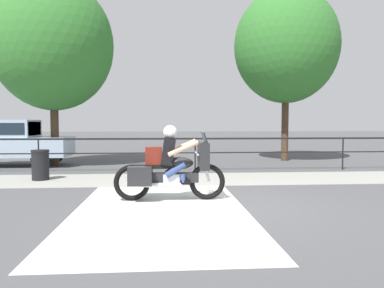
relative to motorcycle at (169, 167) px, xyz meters
The scene contains 9 objects.
ground_plane 1.27m from the motorcycle, 30.61° to the right, with size 120.00×120.00×0.00m, color #4C4C4F.
sidewalk_band 3.08m from the motorcycle, 72.18° to the left, with size 44.00×2.40×0.01m, color #99968E.
crosswalk_band 1.03m from the motorcycle, 103.10° to the right, with size 3.17×6.00×0.01m, color silver.
fence_railing 4.75m from the motorcycle, 78.84° to the left, with size 36.00×0.05×1.11m.
motorcycle is the anchor object (origin of this frame).
parked_car 8.82m from the motorcycle, 131.79° to the left, with size 4.22×1.76×1.72m.
trash_bin 4.65m from the motorcycle, 140.40° to the left, with size 0.49×0.49×0.86m.
tree_behind_sign 10.14m from the motorcycle, 57.35° to the left, with size 4.34×4.34×7.21m.
tree_behind_car 8.62m from the motorcycle, 122.73° to the left, with size 4.39×4.39×6.90m.
Camera 1 is at (-1.00, -7.21, 1.62)m, focal length 35.00 mm.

